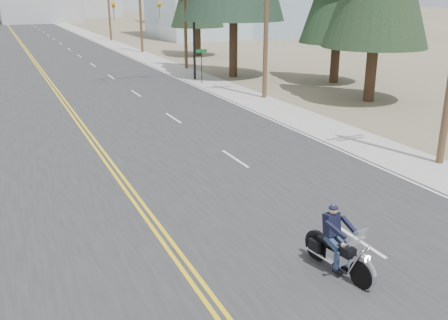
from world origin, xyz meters
name	(u,v)px	position (x,y,z in m)	size (l,w,h in m)	color
road	(21,44)	(0.00, 70.00, 0.01)	(20.00, 200.00, 0.01)	#303033
sidewalk_right	(104,41)	(11.50, 70.00, 0.01)	(3.00, 200.00, 0.01)	#A5A5A0
traffic_mast_right	(169,17)	(8.98, 32.00, 4.94)	(7.10, 0.26, 7.00)	black
street_sign	(202,60)	(10.80, 30.00, 1.80)	(0.90, 0.06, 2.62)	black
utility_pole_b	(267,5)	(12.50, 23.00, 5.98)	(2.20, 0.30, 11.50)	brown
utility_pole_c	(185,5)	(12.50, 38.00, 5.73)	(2.20, 0.30, 11.00)	brown
utility_pole_d	(140,0)	(12.50, 53.00, 5.98)	(2.20, 0.30, 11.50)	brown
utility_pole_e	(108,0)	(12.50, 70.00, 5.73)	(2.20, 0.30, 11.00)	brown
motorcyclist	(340,242)	(3.42, 2.75, 0.87)	(0.96, 2.23, 1.74)	black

